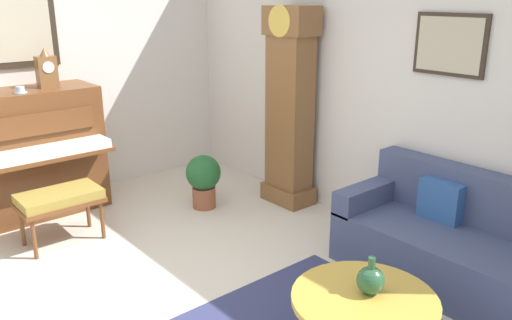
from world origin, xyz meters
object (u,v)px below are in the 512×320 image
Objects in this scene: piano at (25,154)px; potted_plant at (203,178)px; coffee_table at (364,301)px; piano_bench at (60,200)px; grandfather_clock at (290,113)px; couch at (466,248)px; green_jug at (370,280)px; teacup at (20,90)px; mantel_clock at (47,70)px.

piano is 2.57× the size of potted_plant.
piano_bench is at bearing -162.85° from coffee_table.
couch is at bearing -3.89° from grandfather_clock.
green_jug is at bearing 14.46° from piano.
piano is 6.00× the size of green_jug.
teacup is at bearing -165.90° from coffee_table.
piano_bench is at bearing -19.69° from mantel_clock.
piano_bench is 1.25× the size of potted_plant.
green_jug is at bearing 100.32° from coffee_table.
potted_plant is at bearing -119.71° from grandfather_clock.
grandfather_clock is 2.57m from coffee_table.
mantel_clock is 3.67m from green_jug.
grandfather_clock is at bearing 74.78° from piano_bench.
couch is at bearing 30.58° from piano.
piano reaches higher than green_jug.
couch reaches higher than piano_bench.
potted_plant is (0.97, 1.43, -0.31)m from piano.
piano is 1.64× the size of coffee_table.
piano_bench reaches higher than coffee_table.
piano is 4.08m from couch.
green_jug is at bearing 18.36° from piano_bench.
teacup reaches higher than green_jug.
teacup is at bearing -164.92° from green_jug.
piano_bench is 1.10m from teacup.
coffee_table is at bearing -79.68° from green_jug.
coffee_table is at bearing 8.75° from mantel_clock.
piano is at bearing -179.12° from piano_bench.
potted_plant is (0.97, 1.13, -1.11)m from mantel_clock.
mantel_clock is at bearing 160.31° from piano_bench.
coffee_table is at bearing 13.52° from piano.
piano_bench is 2.83m from green_jug.
couch reaches higher than potted_plant.
potted_plant reaches higher than piano_bench.
couch is 7.92× the size of green_jug.
grandfather_clock is 2.42m from mantel_clock.
grandfather_clock is at bearing 60.15° from teacup.
mantel_clock is at bearing 89.44° from piano.
green_jug is (3.35, 0.90, -0.79)m from teacup.
potted_plant reaches higher than coffee_table.
teacup reaches higher than potted_plant.
piano reaches higher than couch.
couch is 1.18m from green_jug.
mantel_clock is at bearing 115.33° from teacup.
green_jug reaches higher than potted_plant.
couch is 1.22m from coffee_table.
piano is at bearing -149.42° from couch.
mantel_clock reaches higher than teacup.
piano is at bearing -90.56° from mantel_clock.
coffee_table is at bearing 17.15° from piano_bench.
coffee_table is (0.01, -1.22, 0.06)m from couch.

